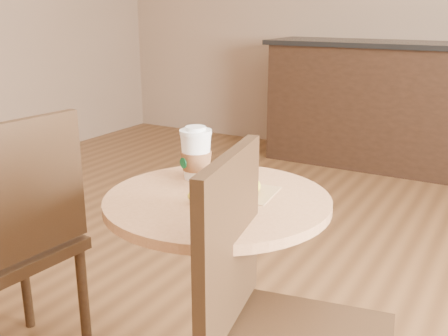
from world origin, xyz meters
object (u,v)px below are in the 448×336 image
Objects in this scene: chair_right at (276,327)px; coffee_cup at (196,155)px; banana at (233,190)px; chair_left at (14,240)px; cafe_table at (218,261)px; muffin at (222,177)px.

chair_right reaches higher than coffee_cup.
banana is at bearing 35.28° from chair_right.
chair_right is at bearing 93.59° from chair_left.
chair_left is at bearing 78.30° from chair_right.
muffin reaches higher than cafe_table.
cafe_table is at bearing -77.24° from muffin.
chair_left is at bearing -162.02° from cafe_table.
cafe_table is 0.77× the size of chair_left.
chair_left reaches higher than cafe_table.
muffin is (-0.32, 0.29, 0.26)m from chair_right.
muffin is (-0.01, 0.05, 0.26)m from cafe_table.
banana reaches higher than cafe_table.
chair_left is 10.14× the size of muffin.
chair_right is 3.36× the size of banana.
cafe_table is at bearing -15.91° from coffee_cup.
coffee_cup is at bearing 41.71° from chair_right.
cafe_table is 0.77× the size of chair_right.
banana is at bearing 24.63° from cafe_table.
muffin is at bearing 170.62° from banana.
banana is at bearing -28.69° from muffin.
chair_right reaches higher than muffin.
muffin is 0.07m from banana.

